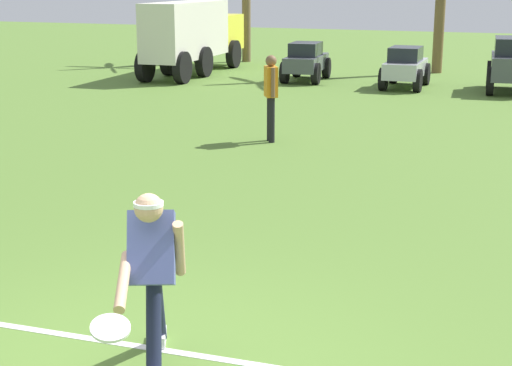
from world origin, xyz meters
The scene contains 8 objects.
field_line_paint centered at (0.00, 0.49, 0.00)m, with size 25.12×0.08×0.01m, color white.
frisbee_thrower centered at (0.06, 0.23, 0.80)m, with size 0.52×1.12×1.41m.
frisbee_in_flight centered at (0.22, -0.62, 0.72)m, with size 0.36×0.36×0.10m.
teammate_near_sideline centered at (-2.07, 8.57, 0.94)m, with size 0.35×0.46×1.56m.
parked_car_slot_a centered at (-4.13, 17.12, 0.56)m, with size 1.27×2.27×1.10m.
parked_car_slot_b centered at (-1.17, 16.66, 0.56)m, with size 1.14×2.22×1.10m.
parked_car_slot_c centered at (1.53, 16.86, 0.74)m, with size 1.36×2.43×1.40m.
box_truck centered at (-7.84, 17.41, 1.23)m, with size 1.66×5.96×2.20m.
Camera 1 is at (2.74, -4.57, 2.89)m, focal length 55.00 mm.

